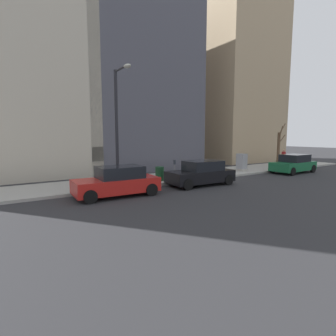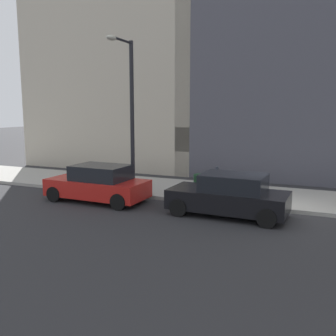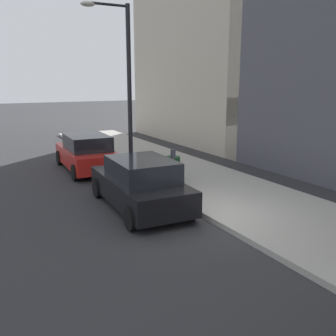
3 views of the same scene
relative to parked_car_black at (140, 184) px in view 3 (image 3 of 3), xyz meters
The scene contains 7 objects.
ground_plane 2.06m from the parked_car_black, 53.09° to the right, with size 120.00×120.00×0.00m, color #2B2B2D.
sidewalk 3.57m from the parked_car_black, 25.99° to the right, with size 4.00×36.00×0.15m, color #9E9B93.
parked_car_black is the anchor object (origin of this frame).
parked_car_red 5.50m from the parked_car_black, 89.99° to the left, with size 2.03×4.25×1.52m.
parking_meter 1.86m from the parked_car_black, 29.22° to the left, with size 0.14×0.10×1.35m.
streetlamp 5.98m from the parked_car_black, 73.29° to the left, with size 1.97×0.32×6.50m.
trash_bin 2.71m from the parked_car_black, 40.57° to the left, with size 0.56×0.56×0.90m, color #14381E.
Camera 3 is at (-5.47, -8.23, 3.72)m, focal length 40.00 mm.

